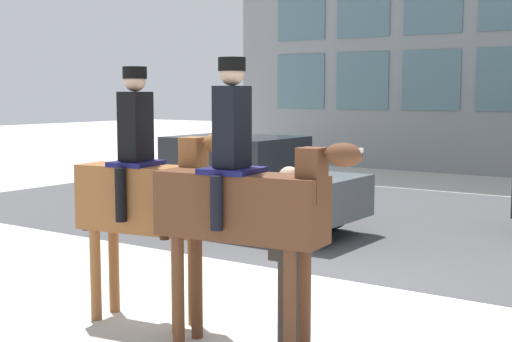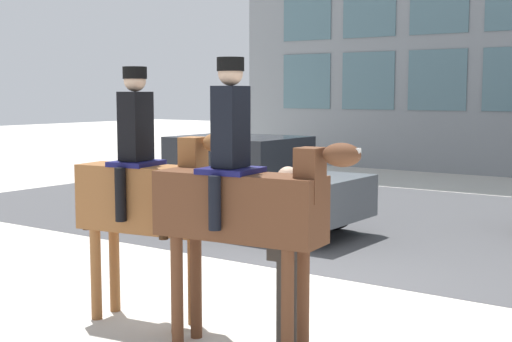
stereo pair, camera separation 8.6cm
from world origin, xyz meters
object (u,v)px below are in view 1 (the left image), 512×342
(street_car_near_lane, at_px, (239,182))
(mounted_horse_lead, at_px, (145,192))
(mounted_horse_companion, at_px, (243,200))
(pedestrian_bystander, at_px, (287,243))

(street_car_near_lane, bearing_deg, mounted_horse_lead, -64.85)
(mounted_horse_lead, bearing_deg, street_car_near_lane, 106.38)
(mounted_horse_companion, xyz_separation_m, pedestrian_bystander, (0.26, 0.32, -0.40))
(street_car_near_lane, bearing_deg, mounted_horse_companion, -53.81)
(pedestrian_bystander, distance_m, street_car_near_lane, 5.80)
(pedestrian_bystander, xyz_separation_m, street_car_near_lane, (-3.74, 4.44, -0.18))
(mounted_horse_companion, bearing_deg, pedestrian_bystander, 45.13)
(mounted_horse_lead, height_order, pedestrian_bystander, mounted_horse_lead)
(mounted_horse_companion, distance_m, street_car_near_lane, 5.92)
(mounted_horse_lead, distance_m, street_car_near_lane, 5.11)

